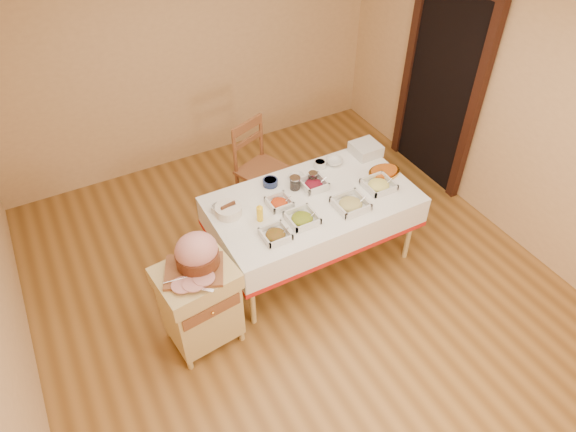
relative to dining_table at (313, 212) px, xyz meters
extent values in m
plane|color=olive|center=(-0.30, -0.30, -0.60)|extent=(5.00, 5.00, 0.00)
plane|color=white|center=(-0.30, -0.30, 2.00)|extent=(5.00, 5.00, 0.00)
plane|color=tan|center=(-0.30, 2.20, 0.70)|extent=(4.50, 0.00, 4.50)
plane|color=tan|center=(1.95, -0.30, 0.70)|extent=(0.00, 5.00, 5.00)
cube|color=black|center=(1.91, 0.60, 0.45)|extent=(0.06, 0.90, 2.10)
cube|color=#321710|center=(1.89, 0.10, 0.45)|extent=(0.08, 0.10, 2.10)
cube|color=#321710|center=(1.89, 1.10, 0.45)|extent=(0.08, 0.10, 2.10)
cube|color=#D3B974|center=(0.00, 0.00, 0.13)|extent=(1.80, 1.00, 0.04)
cylinder|color=#D3B974|center=(-0.82, -0.42, -0.24)|extent=(0.05, 0.05, 0.71)
cylinder|color=#D3B974|center=(-0.82, 0.42, -0.24)|extent=(0.05, 0.05, 0.71)
cylinder|color=#D3B974|center=(0.82, -0.42, -0.24)|extent=(0.05, 0.05, 0.71)
cylinder|color=#D3B974|center=(0.82, 0.42, -0.24)|extent=(0.05, 0.05, 0.71)
cube|color=white|center=(0.00, 0.00, 0.16)|extent=(1.82, 1.02, 0.01)
cube|color=#D3B974|center=(-1.24, -0.36, -0.22)|extent=(0.58, 0.50, 0.58)
cube|color=#D3B974|center=(-1.24, -0.36, 0.14)|extent=(0.62, 0.54, 0.14)
cube|color=brown|center=(-1.24, -0.59, -0.02)|extent=(0.48, 0.06, 0.12)
sphere|color=gold|center=(-1.24, -0.60, -0.02)|extent=(0.03, 0.03, 0.03)
cylinder|color=#D3B974|center=(-1.48, -0.56, -0.55)|extent=(0.05, 0.05, 0.10)
cylinder|color=#D3B974|center=(-1.48, -0.17, -0.55)|extent=(0.05, 0.05, 0.10)
cylinder|color=#D3B974|center=(-1.00, -0.56, -0.55)|extent=(0.05, 0.05, 0.10)
cylinder|color=#D3B974|center=(-1.00, -0.17, -0.55)|extent=(0.05, 0.05, 0.10)
cube|color=brown|center=(-0.06, 0.89, -0.10)|extent=(0.58, 0.57, 0.03)
cylinder|color=brown|center=(-0.17, 0.64, -0.36)|extent=(0.04, 0.04, 0.48)
cylinder|color=brown|center=(-0.31, 1.00, -0.36)|extent=(0.04, 0.04, 0.48)
cylinder|color=brown|center=(0.19, 0.78, -0.36)|extent=(0.04, 0.04, 0.48)
cylinder|color=brown|center=(0.05, 1.14, -0.36)|extent=(0.04, 0.04, 0.48)
cylinder|color=brown|center=(-0.31, 1.00, 0.15)|extent=(0.04, 0.04, 0.52)
cylinder|color=brown|center=(0.05, 1.14, 0.15)|extent=(0.04, 0.04, 0.52)
cube|color=brown|center=(-0.13, 1.07, 0.36)|extent=(0.39, 0.18, 0.10)
cube|color=brown|center=(-1.24, -0.36, 0.23)|extent=(0.43, 0.34, 0.03)
ellipsoid|color=tan|center=(-1.19, -0.32, 0.38)|extent=(0.32, 0.29, 0.27)
cylinder|color=#5B2A14|center=(-1.19, -0.32, 0.31)|extent=(0.32, 0.32, 0.11)
cube|color=silver|center=(-1.30, -0.54, 0.25)|extent=(0.27, 0.12, 0.00)
cylinder|color=silver|center=(-1.33, -0.42, 0.25)|extent=(0.31, 0.09, 0.01)
cube|color=silver|center=(-0.52, -0.28, 0.17)|extent=(0.22, 0.22, 0.01)
ellipsoid|color=maroon|center=(-0.52, -0.28, 0.19)|extent=(0.17, 0.17, 0.06)
cylinder|color=silver|center=(-0.47, -0.30, 0.19)|extent=(0.13, 0.01, 0.10)
cube|color=silver|center=(-0.23, -0.21, 0.17)|extent=(0.24, 0.24, 0.01)
ellipsoid|color=#B28E16|center=(-0.23, -0.21, 0.19)|extent=(0.18, 0.18, 0.06)
cylinder|color=silver|center=(-0.18, -0.24, 0.19)|extent=(0.13, 0.01, 0.10)
cube|color=silver|center=(0.22, -0.25, 0.17)|extent=(0.27, 0.27, 0.02)
ellipsoid|color=tan|center=(0.22, -0.25, 0.20)|extent=(0.21, 0.21, 0.07)
cylinder|color=silver|center=(0.28, -0.28, 0.20)|extent=(0.15, 0.01, 0.11)
cube|color=silver|center=(0.60, -0.15, 0.17)|extent=(0.25, 0.25, 0.01)
ellipsoid|color=#E5E26C|center=(0.60, -0.15, 0.19)|extent=(0.19, 0.19, 0.07)
cylinder|color=silver|center=(0.65, -0.18, 0.19)|extent=(0.13, 0.01, 0.10)
cube|color=silver|center=(-0.31, 0.06, 0.17)|extent=(0.20, 0.20, 0.01)
ellipsoid|color=#C73A0E|center=(-0.31, 0.06, 0.19)|extent=(0.15, 0.15, 0.05)
cylinder|color=silver|center=(-0.26, 0.04, 0.19)|extent=(0.13, 0.01, 0.09)
cube|color=silver|center=(0.09, 0.14, 0.17)|extent=(0.22, 0.22, 0.01)
ellipsoid|color=maroon|center=(0.09, 0.14, 0.19)|extent=(0.17, 0.17, 0.06)
cylinder|color=silver|center=(0.13, 0.12, 0.20)|extent=(0.14, 0.01, 0.10)
cylinder|color=silver|center=(-0.80, 0.25, 0.19)|extent=(0.12, 0.12, 0.05)
cylinder|color=black|center=(-0.80, 0.25, 0.21)|extent=(0.10, 0.10, 0.02)
cylinder|color=navy|center=(-0.24, 0.35, 0.19)|extent=(0.14, 0.14, 0.06)
cylinder|color=maroon|center=(-0.24, 0.35, 0.21)|extent=(0.11, 0.11, 0.02)
cylinder|color=silver|center=(0.30, 0.38, 0.19)|extent=(0.12, 0.12, 0.06)
cylinder|color=#C73A0E|center=(0.30, 0.38, 0.21)|extent=(0.09, 0.09, 0.02)
imported|color=silver|center=(0.01, 0.30, 0.18)|extent=(0.16, 0.16, 0.04)
imported|color=silver|center=(0.44, 0.35, 0.19)|extent=(0.17, 0.17, 0.05)
cylinder|color=silver|center=(-0.07, 0.20, 0.22)|extent=(0.09, 0.09, 0.11)
cylinder|color=silver|center=(-0.07, 0.20, 0.28)|extent=(0.10, 0.10, 0.01)
cylinder|color=black|center=(-0.07, 0.20, 0.20)|extent=(0.08, 0.08, 0.08)
cylinder|color=silver|center=(0.11, 0.20, 0.21)|extent=(0.08, 0.08, 0.10)
cylinder|color=silver|center=(0.11, 0.20, 0.26)|extent=(0.09, 0.09, 0.01)
cylinder|color=black|center=(0.11, 0.20, 0.20)|extent=(0.07, 0.07, 0.07)
cylinder|color=yellow|center=(-0.54, -0.03, 0.23)|extent=(0.06, 0.06, 0.14)
cone|color=yellow|center=(-0.54, -0.03, 0.32)|extent=(0.04, 0.04, 0.03)
cylinder|color=white|center=(-0.74, 0.17, 0.20)|extent=(0.23, 0.23, 0.08)
cube|color=silver|center=(0.80, 0.35, 0.17)|extent=(0.26, 0.26, 0.01)
cube|color=silver|center=(0.80, 0.35, 0.18)|extent=(0.26, 0.26, 0.01)
cube|color=silver|center=(0.80, 0.35, 0.20)|extent=(0.26, 0.26, 0.01)
cube|color=silver|center=(0.80, 0.35, 0.22)|extent=(0.26, 0.26, 0.01)
cube|color=silver|center=(0.80, 0.35, 0.23)|extent=(0.26, 0.26, 0.01)
cube|color=silver|center=(0.80, 0.35, 0.25)|extent=(0.26, 0.26, 0.01)
cube|color=silver|center=(0.80, 0.35, 0.26)|extent=(0.26, 0.26, 0.01)
ellipsoid|color=gold|center=(0.77, 0.00, 0.18)|extent=(0.32, 0.23, 0.03)
ellipsoid|color=#BD5714|center=(0.77, 0.00, 0.19)|extent=(0.27, 0.19, 0.03)
camera|label=1|loc=(-1.86, -2.94, 3.06)|focal=32.00mm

